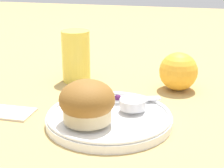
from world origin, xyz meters
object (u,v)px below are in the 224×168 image
(muffin, at_px, (87,103))
(orange_fruit, at_px, (178,71))
(butter_knife, at_px, (114,100))
(juice_glass, at_px, (76,56))

(muffin, bearing_deg, orange_fruit, 61.73)
(orange_fruit, bearing_deg, butter_knife, -126.08)
(muffin, height_order, butter_knife, muffin)
(muffin, distance_m, juice_glass, 0.27)
(muffin, xyz_separation_m, orange_fruit, (0.13, 0.24, -0.01))
(muffin, bearing_deg, juice_glass, 112.82)
(butter_knife, xyz_separation_m, orange_fruit, (0.11, 0.15, 0.02))
(orange_fruit, distance_m, juice_glass, 0.23)
(orange_fruit, xyz_separation_m, juice_glass, (-0.23, 0.01, 0.02))
(muffin, xyz_separation_m, juice_glass, (-0.10, 0.24, 0.01))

